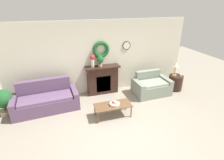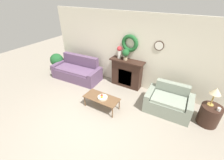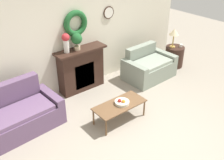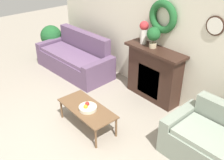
# 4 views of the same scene
# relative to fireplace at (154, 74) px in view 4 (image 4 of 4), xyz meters

# --- Properties ---
(ground_plane) EXTENTS (16.00, 16.00, 0.00)m
(ground_plane) POSITION_rel_fireplace_xyz_m (-0.01, -2.47, -0.55)
(ground_plane) COLOR gray
(wall_back) EXTENTS (6.80, 0.20, 2.70)m
(wall_back) POSITION_rel_fireplace_xyz_m (-0.00, 0.20, 0.81)
(wall_back) COLOR beige
(wall_back) RESTS_ON ground_plane
(fireplace) EXTENTS (1.28, 0.41, 1.09)m
(fireplace) POSITION_rel_fireplace_xyz_m (0.00, 0.00, 0.00)
(fireplace) COLOR #331E16
(fireplace) RESTS_ON ground_plane
(couch_left) EXTENTS (2.08, 1.01, 0.94)m
(couch_left) POSITION_rel_fireplace_xyz_m (-2.04, -0.53, -0.23)
(couch_left) COLOR #604766
(couch_left) RESTS_ON ground_plane
(loveseat_right) EXTENTS (1.36, 0.90, 0.84)m
(loveseat_right) POSITION_rel_fireplace_xyz_m (1.74, -0.63, -0.24)
(loveseat_right) COLOR gray
(loveseat_right) RESTS_ON ground_plane
(coffee_table) EXTENTS (1.12, 0.50, 0.40)m
(coffee_table) POSITION_rel_fireplace_xyz_m (-0.09, -1.58, -0.19)
(coffee_table) COLOR brown
(coffee_table) RESTS_ON ground_plane
(fruit_bowl) EXTENTS (0.31, 0.31, 0.12)m
(fruit_bowl) POSITION_rel_fireplace_xyz_m (-0.04, -1.60, -0.11)
(fruit_bowl) COLOR beige
(fruit_bowl) RESTS_ON coffee_table
(vase_on_mantel_left) EXTENTS (0.18, 0.18, 0.45)m
(vase_on_mantel_left) POSITION_rel_fireplace_xyz_m (-0.34, 0.01, 0.80)
(vase_on_mantel_left) COLOR silver
(vase_on_mantel_left) RESTS_ON fireplace
(potted_plant_on_mantel) EXTENTS (0.26, 0.26, 0.40)m
(potted_plant_on_mantel) POSITION_rel_fireplace_xyz_m (-0.08, -0.01, 0.79)
(potted_plant_on_mantel) COLOR tan
(potted_plant_on_mantel) RESTS_ON fireplace
(potted_plant_floor_by_couch) EXTENTS (0.57, 0.57, 0.84)m
(potted_plant_floor_by_couch) POSITION_rel_fireplace_xyz_m (-3.27, -0.49, -0.03)
(potted_plant_floor_by_couch) COLOR tan
(potted_plant_floor_by_couch) RESTS_ON ground_plane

